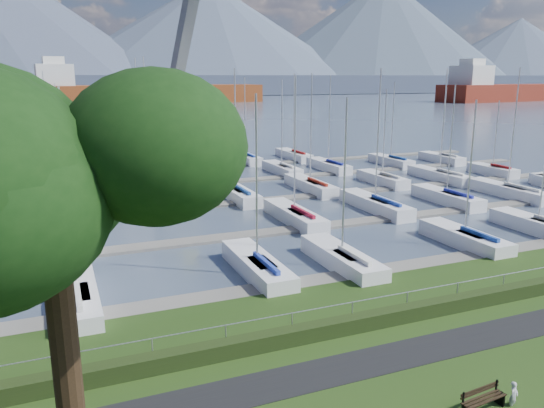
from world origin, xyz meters
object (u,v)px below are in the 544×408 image
bench_right (483,399)px  tree (3,185)px  crane (175,145)px  person (514,392)px

bench_right → tree: tree is taller
bench_right → crane: (-3.09, 33.38, 4.91)m
tree → crane: crane is taller
bench_right → tree: 16.21m
bench_right → person: person is taller
bench_right → person: bearing=-15.3°
person → tree: 17.18m
person → crane: size_ratio=0.05×
crane → person: bearing=-86.7°
bench_right → tree: bearing=174.6°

